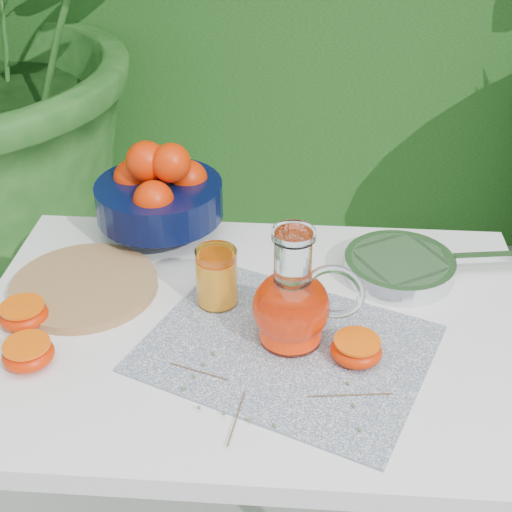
# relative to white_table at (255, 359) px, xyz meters

# --- Properties ---
(white_table) EXTENTS (1.00, 0.70, 0.75)m
(white_table) POSITION_rel_white_table_xyz_m (0.00, 0.00, 0.00)
(white_table) COLOR white
(white_table) RESTS_ON ground
(placemat) EXTENTS (0.56, 0.50, 0.00)m
(placemat) POSITION_rel_white_table_xyz_m (0.06, -0.06, 0.08)
(placemat) COLOR #0D1D4C
(placemat) RESTS_ON white_table
(cutting_board) EXTENTS (0.35, 0.35, 0.02)m
(cutting_board) POSITION_rel_white_table_xyz_m (-0.33, 0.08, 0.09)
(cutting_board) COLOR #AD784E
(cutting_board) RESTS_ON white_table
(fruit_bowl) EXTENTS (0.27, 0.27, 0.21)m
(fruit_bowl) POSITION_rel_white_table_xyz_m (-0.22, 0.30, 0.18)
(fruit_bowl) COLOR black
(fruit_bowl) RESTS_ON white_table
(juice_pitcher) EXTENTS (0.19, 0.15, 0.22)m
(juice_pitcher) POSITION_rel_white_table_xyz_m (0.07, -0.04, 0.16)
(juice_pitcher) COLOR white
(juice_pitcher) RESTS_ON white_table
(juice_tumbler) EXTENTS (0.08, 0.08, 0.11)m
(juice_tumbler) POSITION_rel_white_table_xyz_m (-0.07, 0.06, 0.14)
(juice_tumbler) COLOR white
(juice_tumbler) RESTS_ON white_table
(saute_pan) EXTENTS (0.38, 0.24, 0.04)m
(saute_pan) POSITION_rel_white_table_xyz_m (0.27, 0.17, 0.10)
(saute_pan) COLOR silver
(saute_pan) RESTS_ON white_table
(orange_halves) EXTENTS (0.68, 0.20, 0.04)m
(orange_halves) POSITION_rel_white_table_xyz_m (-0.20, -0.08, 0.10)
(orange_halves) COLOR red
(orange_halves) RESTS_ON white_table
(thyme_sprigs) EXTENTS (0.36, 0.20, 0.01)m
(thyme_sprigs) POSITION_rel_white_table_xyz_m (0.03, -0.18, 0.09)
(thyme_sprigs) COLOR brown
(thyme_sprigs) RESTS_ON white_table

